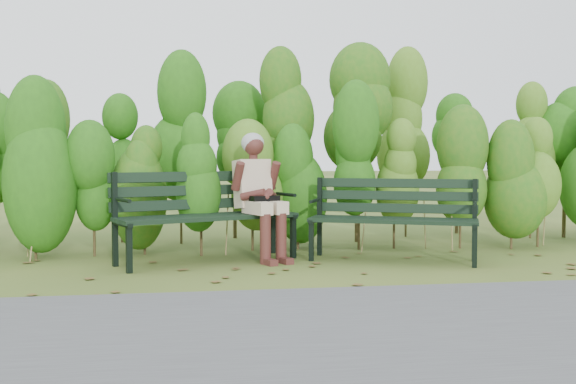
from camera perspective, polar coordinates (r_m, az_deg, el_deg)
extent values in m
plane|color=#3D551E|center=(6.58, 0.47, -6.70)|extent=(80.00, 80.00, 0.00)
cube|color=#474749|center=(4.47, 5.11, -11.39)|extent=(60.00, 2.50, 0.01)
cylinder|color=#47381E|center=(7.92, -21.24, -2.32)|extent=(0.03, 0.03, 0.80)
ellipsoid|color=#256617|center=(7.89, -21.33, 2.31)|extent=(0.64, 0.64, 1.44)
cylinder|color=#47381E|center=(7.81, -16.84, -2.32)|extent=(0.03, 0.03, 0.80)
ellipsoid|color=#256617|center=(7.78, -16.92, 2.38)|extent=(0.64, 0.64, 1.44)
cylinder|color=#47381E|center=(7.75, -12.36, -2.30)|extent=(0.03, 0.03, 0.80)
ellipsoid|color=#256617|center=(7.71, -12.41, 2.44)|extent=(0.64, 0.64, 1.44)
cylinder|color=#47381E|center=(7.73, -7.83, -2.26)|extent=(0.03, 0.03, 0.80)
ellipsoid|color=#256617|center=(7.70, -7.86, 2.48)|extent=(0.64, 0.64, 1.44)
cylinder|color=#47381E|center=(7.77, -3.31, -2.22)|extent=(0.03, 0.03, 0.80)
ellipsoid|color=#256617|center=(7.73, -3.32, 2.51)|extent=(0.64, 0.64, 1.44)
cylinder|color=#47381E|center=(7.85, 1.15, -2.16)|extent=(0.03, 0.03, 0.80)
ellipsoid|color=#256617|center=(7.82, 1.15, 2.52)|extent=(0.64, 0.64, 1.44)
cylinder|color=#47381E|center=(7.98, 5.48, -2.08)|extent=(0.03, 0.03, 0.80)
ellipsoid|color=#256617|center=(7.95, 5.50, 2.52)|extent=(0.64, 0.64, 1.44)
cylinder|color=#47381E|center=(8.15, 9.65, -2.00)|extent=(0.03, 0.03, 0.80)
ellipsoid|color=#256617|center=(8.12, 9.70, 2.50)|extent=(0.64, 0.64, 1.44)
cylinder|color=#47381E|center=(8.36, 13.63, -1.92)|extent=(0.03, 0.03, 0.80)
ellipsoid|color=#256617|center=(8.33, 13.69, 2.47)|extent=(0.64, 0.64, 1.44)
cylinder|color=#47381E|center=(8.62, 17.40, -1.83)|extent=(0.03, 0.03, 0.80)
ellipsoid|color=#256617|center=(8.59, 17.47, 2.43)|extent=(0.64, 0.64, 1.44)
cylinder|color=#47381E|center=(8.90, 20.94, -1.73)|extent=(0.03, 0.03, 0.80)
ellipsoid|color=#256617|center=(8.87, 21.02, 2.39)|extent=(0.64, 0.64, 1.44)
cylinder|color=#47381E|center=(8.87, -19.46, -0.75)|extent=(0.04, 0.04, 1.10)
ellipsoid|color=#255B14|center=(8.86, -19.56, 4.94)|extent=(0.70, 0.70, 1.98)
cylinder|color=#47381E|center=(8.76, -14.52, -0.72)|extent=(0.04, 0.04, 1.10)
ellipsoid|color=#255B14|center=(8.75, -14.60, 5.04)|extent=(0.70, 0.70, 1.98)
cylinder|color=#47381E|center=(8.72, -9.49, -0.68)|extent=(0.04, 0.04, 1.10)
ellipsoid|color=#255B14|center=(8.70, -9.54, 5.11)|extent=(0.70, 0.70, 1.98)
cylinder|color=#47381E|center=(8.74, -4.45, -0.63)|extent=(0.04, 0.04, 1.10)
ellipsoid|color=#255B14|center=(8.73, -4.47, 5.14)|extent=(0.70, 0.70, 1.98)
cylinder|color=#47381E|center=(8.83, 0.53, -0.59)|extent=(0.04, 0.04, 1.10)
ellipsoid|color=#255B14|center=(8.82, 0.53, 5.13)|extent=(0.70, 0.70, 1.98)
cylinder|color=#47381E|center=(8.99, 5.36, -0.53)|extent=(0.04, 0.04, 1.10)
ellipsoid|color=#255B14|center=(8.98, 5.39, 5.08)|extent=(0.70, 0.70, 1.98)
cylinder|color=#47381E|center=(9.21, 10.00, -0.48)|extent=(0.04, 0.04, 1.10)
ellipsoid|color=#255B14|center=(9.20, 10.05, 5.00)|extent=(0.70, 0.70, 1.98)
cylinder|color=#47381E|center=(9.48, 14.40, -0.43)|extent=(0.04, 0.04, 1.10)
ellipsoid|color=#255B14|center=(9.47, 14.47, 4.89)|extent=(0.70, 0.70, 1.98)
cylinder|color=#47381E|center=(9.81, 18.52, -0.38)|extent=(0.04, 0.04, 1.10)
ellipsoid|color=#255B14|center=(9.80, 18.61, 4.77)|extent=(0.70, 0.70, 1.98)
cylinder|color=#47381E|center=(10.19, 22.36, -0.33)|extent=(0.04, 0.04, 1.10)
ellipsoid|color=#255B14|center=(10.17, 22.47, 4.63)|extent=(0.70, 0.70, 1.98)
cube|color=brown|center=(5.92, -4.96, -7.80)|extent=(0.11, 0.10, 0.01)
cube|color=brown|center=(6.61, 11.16, -6.70)|extent=(0.10, 0.08, 0.01)
cube|color=brown|center=(7.35, -7.34, -5.66)|extent=(0.11, 0.11, 0.01)
cube|color=brown|center=(5.93, -13.88, -7.86)|extent=(0.10, 0.11, 0.01)
cube|color=brown|center=(6.54, 22.09, -6.97)|extent=(0.10, 0.11, 0.01)
cube|color=brown|center=(6.71, -9.54, -6.53)|extent=(0.11, 0.11, 0.01)
cube|color=brown|center=(6.69, -12.58, -6.59)|extent=(0.11, 0.10, 0.01)
cube|color=brown|center=(7.12, 21.00, -6.13)|extent=(0.11, 0.11, 0.01)
cube|color=brown|center=(6.53, -20.25, -6.94)|extent=(0.11, 0.11, 0.01)
cube|color=brown|center=(6.27, 11.34, -7.23)|extent=(0.11, 0.11, 0.01)
cube|color=brown|center=(5.65, 6.24, -8.33)|extent=(0.10, 0.11, 0.01)
cube|color=brown|center=(5.65, -21.55, -8.54)|extent=(0.10, 0.08, 0.01)
cube|color=brown|center=(5.81, -12.33, -8.07)|extent=(0.07, 0.09, 0.01)
cube|color=brown|center=(7.90, 14.48, -5.12)|extent=(0.08, 0.10, 0.01)
cube|color=brown|center=(7.30, -9.18, -5.74)|extent=(0.09, 0.10, 0.01)
cube|color=brown|center=(7.35, 10.74, -5.69)|extent=(0.11, 0.10, 0.01)
cube|color=brown|center=(7.77, 19.66, -5.34)|extent=(0.11, 0.11, 0.01)
cube|color=brown|center=(5.67, 9.98, -8.32)|extent=(0.09, 0.11, 0.01)
cube|color=brown|center=(6.19, 13.66, -7.39)|extent=(0.11, 0.11, 0.01)
cube|color=brown|center=(7.11, -10.72, -6.00)|extent=(0.10, 0.09, 0.01)
cube|color=brown|center=(8.20, 18.49, -4.89)|extent=(0.08, 0.10, 0.01)
cube|color=brown|center=(8.20, 20.77, -4.93)|extent=(0.09, 0.10, 0.01)
cube|color=brown|center=(8.16, 17.07, -4.90)|extent=(0.11, 0.10, 0.01)
cube|color=brown|center=(5.67, -6.98, -8.30)|extent=(0.10, 0.08, 0.01)
cube|color=brown|center=(5.46, -21.16, -8.94)|extent=(0.10, 0.11, 0.01)
cube|color=brown|center=(6.45, -0.01, -6.88)|extent=(0.08, 0.09, 0.01)
cube|color=brown|center=(5.52, -6.51, -8.61)|extent=(0.10, 0.11, 0.01)
cube|color=brown|center=(6.57, 7.42, -6.72)|extent=(0.11, 0.11, 0.01)
cube|color=brown|center=(7.30, 14.44, -5.80)|extent=(0.10, 0.11, 0.01)
cube|color=brown|center=(5.35, -12.56, -9.05)|extent=(0.10, 0.08, 0.01)
cube|color=brown|center=(5.91, -5.04, -7.82)|extent=(0.11, 0.10, 0.01)
cube|color=brown|center=(7.25, -9.36, -5.81)|extent=(0.11, 0.11, 0.01)
cube|color=black|center=(6.91, -6.12, -2.25)|extent=(1.82, 0.82, 0.04)
cube|color=black|center=(7.03, -6.57, -2.16)|extent=(1.82, 0.82, 0.04)
cube|color=black|center=(7.15, -7.00, -2.07)|extent=(1.82, 0.82, 0.04)
cube|color=black|center=(7.27, -7.43, -1.99)|extent=(1.82, 0.82, 0.04)
cube|color=black|center=(7.35, -7.74, -1.02)|extent=(1.80, 0.77, 0.11)
cube|color=black|center=(7.36, -7.79, 0.14)|extent=(1.80, 0.77, 0.11)
cube|color=black|center=(7.36, -7.85, 1.30)|extent=(1.80, 0.77, 0.11)
cube|color=black|center=(6.60, -13.31, -4.66)|extent=(0.07, 0.07, 0.48)
cube|color=black|center=(7.00, -14.45, -2.26)|extent=(0.07, 0.07, 0.96)
cube|color=black|center=(6.77, -13.87, -2.61)|extent=(0.25, 0.51, 0.04)
cylinder|color=black|center=(6.70, -13.76, -0.67)|extent=(0.18, 0.38, 0.04)
cube|color=black|center=(7.35, 0.44, -3.78)|extent=(0.07, 0.07, 0.48)
cube|color=black|center=(7.71, -1.32, -1.67)|extent=(0.07, 0.07, 0.96)
cube|color=black|center=(7.51, -0.40, -1.97)|extent=(0.25, 0.51, 0.04)
cylinder|color=black|center=(7.44, -0.20, -0.21)|extent=(0.18, 0.38, 0.04)
cube|color=black|center=(7.02, 8.70, -2.51)|extent=(1.65, 0.80, 0.04)
cube|color=black|center=(7.14, 8.80, -2.42)|extent=(1.65, 0.80, 0.04)
cube|color=black|center=(7.26, 8.90, -2.33)|extent=(1.65, 0.80, 0.04)
cube|color=black|center=(7.38, 9.00, -2.24)|extent=(1.65, 0.80, 0.04)
cube|color=black|center=(7.46, 9.08, -1.36)|extent=(1.63, 0.75, 0.10)
cube|color=black|center=(7.46, 9.10, -0.31)|extent=(1.63, 0.75, 0.10)
cube|color=black|center=(7.47, 9.12, 0.74)|extent=(1.63, 0.75, 0.10)
cube|color=black|center=(7.16, 1.99, -4.12)|extent=(0.06, 0.06, 0.44)
cube|color=black|center=(7.55, 2.70, -2.08)|extent=(0.06, 0.06, 0.88)
cube|color=black|center=(7.33, 2.33, -2.39)|extent=(0.24, 0.47, 0.04)
cylinder|color=black|center=(7.27, 2.25, -0.75)|extent=(0.18, 0.35, 0.04)
cube|color=black|center=(6.99, 15.53, -4.42)|extent=(0.06, 0.06, 0.44)
cube|color=black|center=(7.38, 15.51, -2.31)|extent=(0.06, 0.06, 0.88)
cube|color=black|center=(7.16, 15.53, -2.64)|extent=(0.24, 0.47, 0.04)
cylinder|color=black|center=(7.09, 15.56, -0.95)|extent=(0.18, 0.35, 0.04)
cube|color=#CCAF98|center=(7.09, -2.63, -1.34)|extent=(0.30, 0.46, 0.14)
cube|color=#CCAF98|center=(7.18, -1.30, -1.28)|extent=(0.30, 0.46, 0.14)
cylinder|color=#4B221D|center=(6.96, -1.93, -4.00)|extent=(0.15, 0.15, 0.52)
cylinder|color=#4B221D|center=(7.06, -0.59, -3.90)|extent=(0.15, 0.15, 0.52)
cube|color=#4B221D|center=(6.92, -1.59, -5.95)|extent=(0.17, 0.23, 0.06)
cube|color=#4B221D|center=(7.02, -0.25, -5.82)|extent=(0.17, 0.23, 0.06)
cube|color=#CCAF98|center=(7.37, -3.02, 0.70)|extent=(0.45, 0.38, 0.54)
cylinder|color=#4B221D|center=(7.34, -2.95, 2.89)|extent=(0.09, 0.09, 0.10)
sphere|color=#4B221D|center=(7.33, -2.92, 3.95)|extent=(0.22, 0.22, 0.22)
ellipsoid|color=gray|center=(7.36, -3.01, 4.15)|extent=(0.25, 0.24, 0.23)
cylinder|color=#4B221D|center=(7.19, -4.26, 1.34)|extent=(0.17, 0.24, 0.32)
cylinder|color=#4B221D|center=(7.39, -1.22, 1.40)|extent=(0.17, 0.24, 0.32)
cylinder|color=#4B221D|center=(7.13, -2.97, -0.22)|extent=(0.29, 0.21, 0.14)
cylinder|color=#4B221D|center=(7.23, -1.44, -0.17)|extent=(0.16, 0.29, 0.14)
sphere|color=#4B221D|center=(7.12, -1.96, -0.39)|extent=(0.11, 0.11, 0.11)
cube|color=black|center=(7.14, -2.00, -0.97)|extent=(0.34, 0.23, 0.17)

